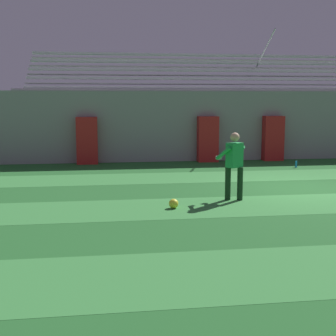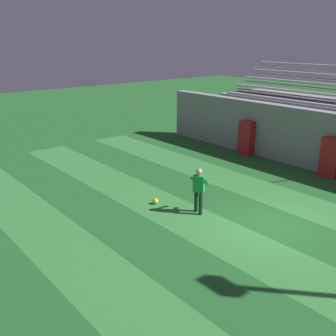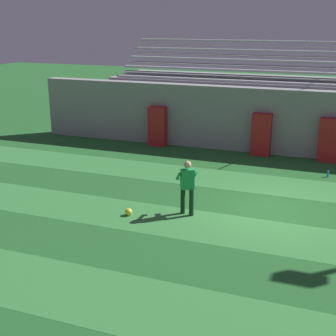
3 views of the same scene
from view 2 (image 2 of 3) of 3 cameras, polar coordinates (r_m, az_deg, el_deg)
ground_plane at (r=13.67m, az=15.01°, el=-8.07°), size 80.00×80.00×0.00m
turf_stripe_near at (r=9.98m, az=-6.65°, el=-18.24°), size 28.00×2.07×0.01m
turf_stripe_mid at (r=12.33m, az=9.89°, el=-10.70°), size 28.00×2.07×0.01m
turf_stripe_far at (r=15.46m, az=19.99°, el=-5.41°), size 28.00×2.07×0.01m
padding_pillar_gate_left at (r=18.84m, az=22.48°, el=1.39°), size 0.81×0.44×1.80m
padding_pillar_far_left at (r=21.32m, az=11.28°, el=4.29°), size 0.81×0.44×1.80m
goalkeeper at (r=13.80m, az=4.50°, el=-2.88°), size 0.73×0.70×1.67m
soccer_ball at (r=14.81m, az=-1.83°, el=-4.84°), size 0.22×0.22×0.22m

